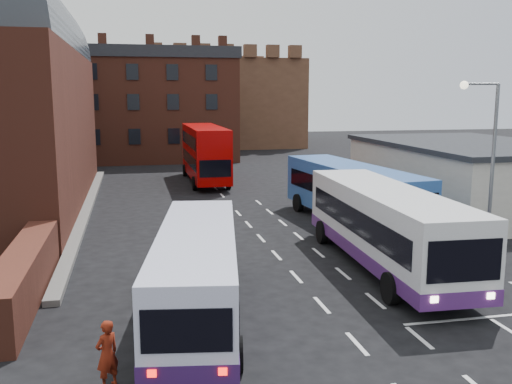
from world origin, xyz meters
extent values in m
plane|color=black|center=(0.00, 0.00, 0.00)|extent=(180.00, 180.00, 0.00)
cube|color=#602B1E|center=(-10.20, 2.00, 0.90)|extent=(1.20, 10.00, 1.80)
cube|color=beige|center=(15.00, 14.00, 2.00)|extent=(10.00, 16.00, 4.00)
cube|color=#282B30|center=(15.00, 14.00, 4.10)|extent=(10.40, 16.40, 0.30)
cube|color=brown|center=(-6.00, 46.00, 5.50)|extent=(22.00, 10.00, 11.00)
cube|color=brown|center=(6.00, 66.00, 6.00)|extent=(22.00, 22.00, 12.00)
cube|color=silver|center=(-4.35, -0.98, 1.70)|extent=(4.07, 10.94, 2.43)
cube|color=black|center=(-4.35, -0.98, 1.85)|extent=(3.94, 9.76, 0.87)
cylinder|color=black|center=(-5.01, 2.57, 0.49)|extent=(0.42, 1.00, 0.97)
cylinder|color=black|center=(-6.14, -4.53, 0.49)|extent=(0.42, 1.00, 0.97)
cylinder|color=black|center=(-2.61, 2.19, 0.49)|extent=(0.42, 1.00, 0.97)
cylinder|color=black|center=(-3.74, -4.91, 0.49)|extent=(0.42, 1.00, 0.97)
cube|color=white|center=(3.96, 2.75, 1.98)|extent=(3.32, 12.54, 2.83)
cube|color=black|center=(3.96, 2.75, 2.15)|extent=(3.33, 11.34, 1.02)
cylinder|color=black|center=(5.21, -1.26, 0.57)|extent=(0.36, 1.14, 1.13)
cylinder|color=black|center=(5.54, 7.10, 0.57)|extent=(0.36, 1.14, 1.13)
cylinder|color=black|center=(2.39, -1.15, 0.57)|extent=(0.36, 1.14, 1.13)
cylinder|color=black|center=(2.72, 7.21, 0.57)|extent=(0.36, 1.14, 1.13)
cube|color=#2C59A5|center=(5.62, 10.72, 1.95)|extent=(4.10, 12.49, 2.79)
cube|color=black|center=(5.62, 10.72, 2.12)|extent=(4.03, 11.31, 1.00)
cylinder|color=black|center=(7.42, 6.99, 0.56)|extent=(0.43, 1.14, 1.11)
cylinder|color=black|center=(6.53, 15.19, 0.56)|extent=(0.43, 1.14, 1.11)
cylinder|color=black|center=(4.65, 6.69, 0.56)|extent=(0.43, 1.14, 1.11)
cylinder|color=black|center=(3.76, 14.89, 0.56)|extent=(0.43, 1.14, 1.11)
cube|color=#AA0000|center=(-0.40, 28.06, 2.59)|extent=(2.66, 11.65, 4.13)
cube|color=black|center=(-0.40, 28.06, 2.01)|extent=(2.72, 10.45, 0.95)
cylinder|color=black|center=(0.93, 24.35, 0.53)|extent=(0.30, 1.06, 1.06)
cylinder|color=black|center=(0.92, 32.19, 0.53)|extent=(0.30, 1.06, 1.06)
cylinder|color=black|center=(-1.72, 24.35, 0.53)|extent=(0.30, 1.06, 1.06)
cylinder|color=black|center=(-1.73, 32.19, 0.53)|extent=(0.30, 1.06, 1.06)
cylinder|color=slate|center=(8.60, 2.45, 3.84)|extent=(0.15, 0.15, 7.68)
cylinder|color=slate|center=(7.98, 2.72, 7.68)|extent=(1.27, 0.62, 0.10)
sphere|color=#FFF2CC|center=(7.37, 2.98, 7.63)|extent=(0.35, 0.35, 0.35)
imported|color=maroon|center=(-7.06, -5.02, 0.88)|extent=(0.76, 0.72, 1.76)
imported|color=beige|center=(-5.22, -1.49, 0.78)|extent=(0.89, 0.78, 1.56)
camera|label=1|loc=(-6.26, -18.78, 7.24)|focal=40.00mm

